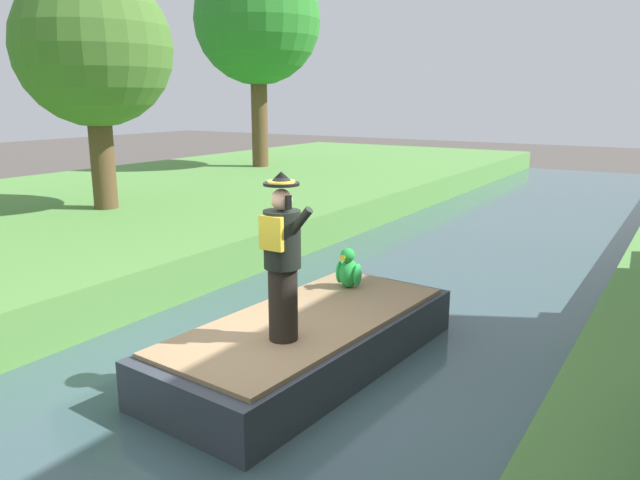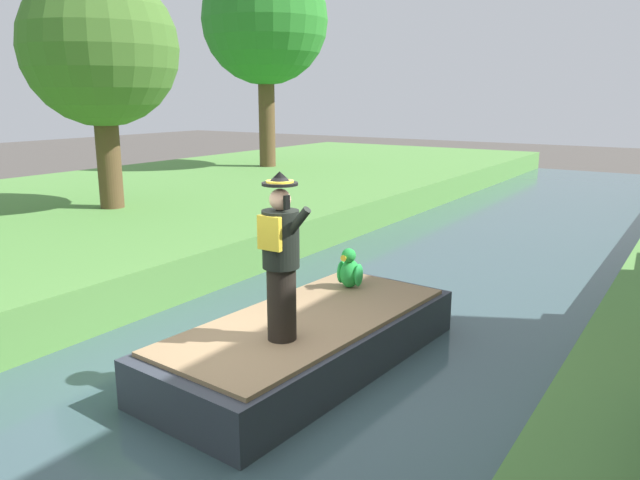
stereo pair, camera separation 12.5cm
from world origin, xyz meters
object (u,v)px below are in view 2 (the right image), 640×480
Objects in this scene: boat at (308,341)px; tree_slender at (265,22)px; tree_broad at (100,50)px; parrot_plush at (350,271)px; person_pirate at (281,258)px.

tree_slender reaches higher than boat.
boat is at bearing -22.45° from tree_broad.
parrot_plush is 8.31m from tree_broad.
tree_broad is (-7.39, 1.84, 3.34)m from parrot_plush.
parrot_plush is 0.08× the size of tree_slender.
boat is at bearing 94.66° from person_pirate.
tree_broad is 9.00m from tree_slender.
tree_broad reaches higher than person_pirate.
parrot_plush reaches higher than boat.
tree_slender is (-9.78, 11.72, 5.42)m from boat.
parrot_plush is at bearing -14.01° from tree_broad.
tree_broad is (-7.56, 3.12, 3.89)m from boat.
boat is 0.83× the size of tree_broad.
tree_slender reaches higher than tree_broad.
boat is at bearing -82.34° from parrot_plush.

